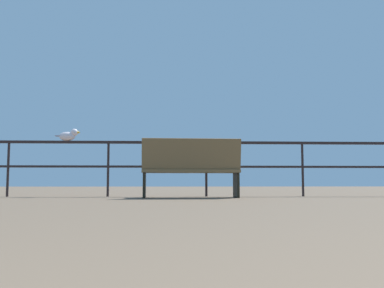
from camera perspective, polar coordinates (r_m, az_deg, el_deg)
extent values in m
cube|color=black|center=(7.95, 1.89, 0.18)|extent=(21.53, 0.05, 0.05)
cube|color=black|center=(7.92, 1.90, -3.02)|extent=(21.53, 0.04, 0.04)
cylinder|color=black|center=(8.45, -23.18, -3.08)|extent=(0.04, 0.04, 0.99)
cylinder|color=black|center=(7.99, -11.05, -3.30)|extent=(0.04, 0.04, 0.99)
cylinder|color=black|center=(7.92, 1.91, -3.38)|extent=(0.04, 0.04, 0.99)
cylinder|color=black|center=(8.25, 14.45, -3.29)|extent=(0.04, 0.04, 0.99)
cube|color=brown|center=(7.24, -0.18, -3.64)|extent=(1.64, 0.53, 0.05)
cube|color=brown|center=(7.03, -0.05, -1.42)|extent=(1.63, 0.20, 0.54)
cube|color=black|center=(7.33, 5.87, -5.36)|extent=(0.05, 0.43, 0.44)
cube|color=black|center=(7.52, 5.60, -2.61)|extent=(0.05, 0.33, 0.04)
cube|color=black|center=(7.22, -6.33, -5.36)|extent=(0.05, 0.43, 0.44)
cube|color=black|center=(7.41, -6.25, -2.57)|extent=(0.05, 0.33, 0.04)
ellipsoid|color=silver|center=(8.18, -16.22, 0.98)|extent=(0.30, 0.19, 0.16)
ellipsoid|color=gray|center=(8.18, -16.21, 1.15)|extent=(0.27, 0.14, 0.06)
sphere|color=silver|center=(8.15, -15.31, 1.49)|extent=(0.13, 0.13, 0.13)
cone|color=gold|center=(8.13, -14.73, 1.50)|extent=(0.05, 0.06, 0.05)
cube|color=gray|center=(8.23, -17.29, 1.03)|extent=(0.11, 0.08, 0.02)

